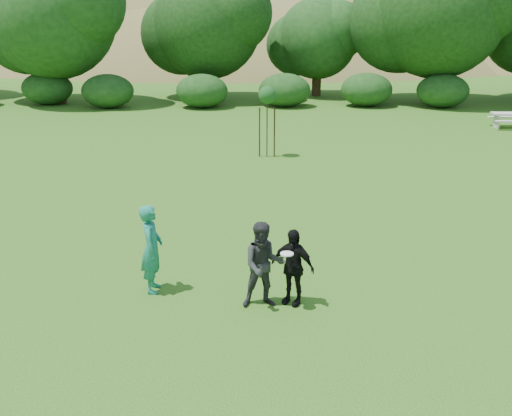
{
  "coord_description": "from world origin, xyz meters",
  "views": [
    {
      "loc": [
        0.57,
        -12.3,
        6.06
      ],
      "look_at": [
        0.0,
        3.0,
        1.1
      ],
      "focal_mm": 45.0,
      "sensor_mm": 36.0,
      "label": 1
    }
  ],
  "objects_px": {
    "player_black": "(292,267)",
    "picnic_table": "(510,118)",
    "sapling": "(267,97)",
    "player_teal": "(152,249)",
    "player_grey": "(264,265)"
  },
  "relations": [
    {
      "from": "player_grey",
      "to": "sapling",
      "type": "height_order",
      "value": "sapling"
    },
    {
      "from": "player_teal",
      "to": "sapling",
      "type": "relative_size",
      "value": 0.69
    },
    {
      "from": "player_teal",
      "to": "player_black",
      "type": "height_order",
      "value": "player_teal"
    },
    {
      "from": "player_black",
      "to": "picnic_table",
      "type": "height_order",
      "value": "player_black"
    },
    {
      "from": "player_teal",
      "to": "player_black",
      "type": "distance_m",
      "value": 3.07
    },
    {
      "from": "player_grey",
      "to": "player_black",
      "type": "xyz_separation_m",
      "value": [
        0.59,
        0.14,
        -0.09
      ]
    },
    {
      "from": "player_teal",
      "to": "player_grey",
      "type": "height_order",
      "value": "player_teal"
    },
    {
      "from": "sapling",
      "to": "picnic_table",
      "type": "bearing_deg",
      "value": 28.93
    },
    {
      "from": "player_teal",
      "to": "player_grey",
      "type": "xyz_separation_m",
      "value": [
        2.43,
        -0.65,
        -0.06
      ]
    },
    {
      "from": "player_grey",
      "to": "player_black",
      "type": "bearing_deg",
      "value": 5.04
    },
    {
      "from": "player_grey",
      "to": "player_black",
      "type": "distance_m",
      "value": 0.62
    },
    {
      "from": "player_black",
      "to": "picnic_table",
      "type": "distance_m",
      "value": 22.84
    },
    {
      "from": "player_teal",
      "to": "player_black",
      "type": "relative_size",
      "value": 1.19
    },
    {
      "from": "sapling",
      "to": "player_teal",
      "type": "bearing_deg",
      "value": -99.86
    },
    {
      "from": "player_black",
      "to": "picnic_table",
      "type": "bearing_deg",
      "value": 88.0
    }
  ]
}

